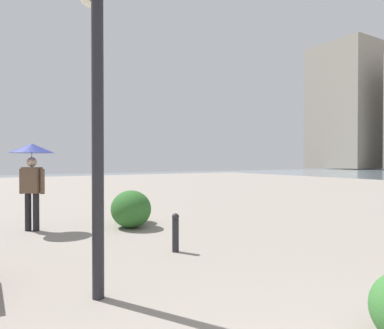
{
  "coord_description": "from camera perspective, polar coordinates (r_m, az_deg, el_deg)",
  "views": [
    {
      "loc": [
        0.11,
        1.76,
        1.64
      ],
      "look_at": [
        10.42,
        -4.38,
        1.49
      ],
      "focal_mm": 31.08,
      "sensor_mm": 36.0,
      "label": 1
    }
  ],
  "objects": [
    {
      "name": "building_highrise",
      "position": [
        79.71,
        25.38,
        8.77
      ],
      "size": [
        12.64,
        13.61,
        25.75
      ],
      "color": "#9E9384",
      "rests_on": "ground"
    },
    {
      "name": "lamppost",
      "position": [
        4.19,
        -15.91,
        13.79
      ],
      "size": [
        0.98,
        0.28,
        3.87
      ],
      "color": "#232328",
      "rests_on": "ground"
    },
    {
      "name": "bollard_mid",
      "position": [
        6.07,
        -2.85,
        -11.43
      ],
      "size": [
        0.13,
        0.13,
        0.69
      ],
      "color": "#232328",
      "rests_on": "ground"
    },
    {
      "name": "shrub_low",
      "position": [
        8.29,
        -10.42,
        -7.52
      ],
      "size": [
        1.07,
        0.96,
        0.91
      ],
      "color": "#2D6628",
      "rests_on": "ground"
    },
    {
      "name": "shrub_wide",
      "position": [
        8.97,
        -10.44,
        -7.25
      ],
      "size": [
        0.93,
        0.84,
        0.79
      ],
      "color": "#387533",
      "rests_on": "ground"
    },
    {
      "name": "pedestrian",
      "position": [
        8.54,
        -25.79,
        0.4
      ],
      "size": [
        1.0,
        1.0,
        2.03
      ],
      "color": "black",
      "rests_on": "ground"
    }
  ]
}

